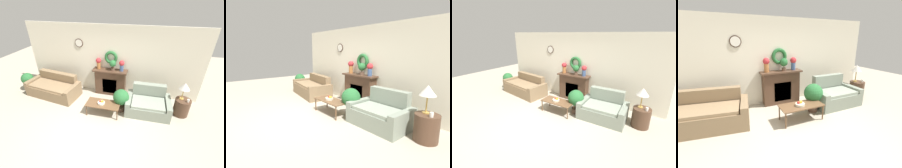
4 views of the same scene
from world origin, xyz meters
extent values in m
plane|color=#ADA38E|center=(0.00, 0.00, 0.00)|extent=(16.00, 16.00, 0.00)
cube|color=beige|center=(0.00, 2.40, 1.35)|extent=(6.80, 0.06, 2.70)
cylinder|color=#382319|center=(-1.21, 2.35, 1.98)|extent=(0.32, 0.02, 0.32)
cylinder|color=white|center=(-1.21, 2.34, 1.98)|extent=(0.28, 0.01, 0.28)
torus|color=#286633|center=(0.06, 2.31, 1.53)|extent=(0.50, 0.11, 0.50)
cube|color=#4C3323|center=(0.06, 2.20, 0.51)|extent=(1.20, 0.34, 1.03)
cube|color=black|center=(0.06, 2.04, 0.43)|extent=(0.57, 0.02, 0.62)
cube|color=orange|center=(0.06, 2.03, 0.35)|extent=(0.46, 0.01, 0.34)
cube|color=#4C3323|center=(0.06, 2.16, 1.05)|extent=(1.34, 0.41, 0.05)
cube|color=#846B4C|center=(-2.17, 1.44, 0.22)|extent=(1.80, 0.99, 0.45)
cube|color=#846B4C|center=(-2.10, 1.92, 0.42)|extent=(1.73, 0.45, 0.85)
cube|color=#846B4C|center=(-3.08, 1.68, 0.29)|extent=(0.30, 0.98, 0.59)
cube|color=#846B4C|center=(-1.22, 1.41, 0.29)|extent=(0.30, 0.98, 0.59)
cube|color=#917554|center=(-2.17, 1.44, 0.49)|extent=(1.73, 0.92, 0.08)
cube|color=gray|center=(1.59, 1.26, 0.20)|extent=(1.13, 0.78, 0.41)
cube|color=gray|center=(1.58, 1.75, 0.45)|extent=(1.13, 0.23, 0.90)
cube|color=gray|center=(0.94, 1.36, 0.27)|extent=(0.18, 0.99, 0.55)
cube|color=gray|center=(2.23, 1.37, 0.27)|extent=(0.18, 0.99, 0.55)
cube|color=gray|center=(1.59, 1.26, 0.45)|extent=(1.09, 0.72, 0.08)
cube|color=brown|center=(0.12, 0.92, 0.41)|extent=(1.13, 0.52, 0.03)
cylinder|color=brown|center=(-0.40, 0.69, 0.20)|extent=(0.04, 0.04, 0.40)
cylinder|color=brown|center=(0.65, 0.69, 0.20)|extent=(0.04, 0.04, 0.40)
cylinder|color=brown|center=(-0.40, 1.14, 0.20)|extent=(0.04, 0.04, 0.40)
cylinder|color=brown|center=(0.65, 1.14, 0.20)|extent=(0.04, 0.04, 0.40)
cylinder|color=beige|center=(0.07, 0.89, 0.45)|extent=(0.24, 0.24, 0.06)
sphere|color=#B2231E|center=(0.03, 0.91, 0.50)|extent=(0.07, 0.07, 0.07)
sphere|color=orange|center=(0.09, 0.91, 0.50)|extent=(0.07, 0.07, 0.07)
sphere|color=orange|center=(0.11, 0.92, 0.50)|extent=(0.08, 0.08, 0.08)
cylinder|color=#4C3323|center=(2.70, 1.50, 0.30)|extent=(0.50, 0.50, 0.59)
cylinder|color=#B28E42|center=(2.64, 1.55, 0.60)|extent=(0.14, 0.14, 0.02)
cylinder|color=#B28E42|center=(2.64, 1.55, 0.79)|extent=(0.03, 0.03, 0.36)
cone|color=silver|center=(2.64, 1.55, 1.08)|extent=(0.34, 0.34, 0.22)
cylinder|color=silver|center=(2.81, 1.42, 0.64)|extent=(0.07, 0.07, 0.10)
cylinder|color=#AD6B38|center=(-0.41, 2.20, 1.21)|extent=(0.15, 0.15, 0.26)
sphere|color=#B72D33|center=(-0.41, 2.20, 1.41)|extent=(0.20, 0.20, 0.20)
cylinder|color=#3D5684|center=(0.49, 2.20, 1.19)|extent=(0.14, 0.14, 0.23)
sphere|color=#B72D33|center=(0.49, 2.20, 1.39)|extent=(0.20, 0.20, 0.20)
cylinder|color=brown|center=(0.16, 2.18, 1.12)|extent=(0.15, 0.15, 0.09)
cylinder|color=#4C3823|center=(0.16, 2.18, 1.21)|extent=(0.02, 0.02, 0.07)
sphere|color=#286633|center=(0.16, 2.18, 1.35)|extent=(0.25, 0.25, 0.25)
cylinder|color=brown|center=(-3.40, 1.64, 0.10)|extent=(0.31, 0.31, 0.20)
cylinder|color=#4C3823|center=(-3.40, 1.64, 0.26)|extent=(0.05, 0.05, 0.13)
sphere|color=#286633|center=(-3.40, 1.64, 0.54)|extent=(0.49, 0.49, 0.49)
cylinder|color=brown|center=(0.68, 1.22, 0.09)|extent=(0.28, 0.28, 0.18)
cylinder|color=#4C3823|center=(0.68, 1.22, 0.25)|extent=(0.05, 0.05, 0.15)
sphere|color=#286633|center=(0.68, 1.22, 0.56)|extent=(0.55, 0.55, 0.55)
camera|label=1|loc=(1.36, -2.88, 3.51)|focal=24.00mm
camera|label=2|loc=(4.22, -2.07, 1.90)|focal=28.00mm
camera|label=3|loc=(2.82, -2.98, 2.66)|focal=24.00mm
camera|label=4|loc=(-1.58, -2.19, 2.05)|focal=24.00mm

